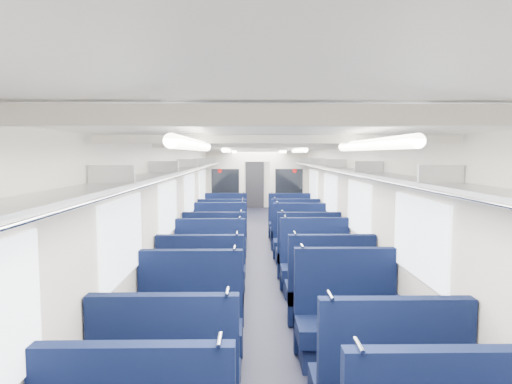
{
  "coord_description": "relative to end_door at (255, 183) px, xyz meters",
  "views": [
    {
      "loc": [
        -0.2,
        -9.27,
        2.2
      ],
      "look_at": [
        -0.04,
        2.2,
        1.22
      ],
      "focal_mm": 31.07,
      "sensor_mm": 36.0,
      "label": 1
    }
  ],
  "objects": [
    {
      "name": "luggage_rack_left",
      "position": [
        -1.21,
        -8.94,
        0.97
      ],
      "size": [
        0.36,
        17.4,
        0.18
      ],
      "color": "#B2B5BA",
      "rests_on": "wall_left"
    },
    {
      "name": "seat_11",
      "position": [
        0.83,
        -11.39,
        -0.62
      ],
      "size": [
        1.1,
        0.61,
        1.23
      ],
      "color": "#0A1334",
      "rests_on": "floor"
    },
    {
      "name": "seat_15",
      "position": [
        0.83,
        -9.28,
        -0.62
      ],
      "size": [
        1.1,
        0.61,
        1.23
      ],
      "color": "#0A1334",
      "rests_on": "floor"
    },
    {
      "name": "seat_7",
      "position": [
        0.83,
        -13.67,
        -0.62
      ],
      "size": [
        1.1,
        0.61,
        1.23
      ],
      "color": "#0A1334",
      "rests_on": "floor"
    },
    {
      "name": "seat_18",
      "position": [
        -0.83,
        -6.9,
        -0.62
      ],
      "size": [
        1.1,
        0.61,
        1.23
      ],
      "color": "#0A1334",
      "rests_on": "floor"
    },
    {
      "name": "luggage_rack_right",
      "position": [
        1.21,
        -8.94,
        0.97
      ],
      "size": [
        0.36,
        17.4,
        0.18
      ],
      "color": "#B2B5BA",
      "rests_on": "wall_right"
    },
    {
      "name": "dado_left",
      "position": [
        -1.39,
        -8.94,
        -0.65
      ],
      "size": [
        0.03,
        17.9,
        0.7
      ],
      "primitive_type": "cube",
      "color": "black",
      "rests_on": "floor"
    },
    {
      "name": "seat_19",
      "position": [
        0.83,
        -6.96,
        -0.62
      ],
      "size": [
        1.1,
        0.61,
        1.23
      ],
      "color": "#0A1334",
      "rests_on": "floor"
    },
    {
      "name": "seat_14",
      "position": [
        -0.83,
        -9.14,
        -0.62
      ],
      "size": [
        1.1,
        0.61,
        1.23
      ],
      "color": "#0A1334",
      "rests_on": "floor"
    },
    {
      "name": "dado_right",
      "position": [
        1.39,
        -8.94,
        -0.65
      ],
      "size": [
        0.03,
        17.9,
        0.7
      ],
      "primitive_type": "cube",
      "color": "black",
      "rests_on": "floor"
    },
    {
      "name": "ceiling_fittings",
      "position": [
        0.0,
        -9.2,
        1.29
      ],
      "size": [
        2.7,
        16.06,
        0.11
      ],
      "color": "beige",
      "rests_on": "ceiling"
    },
    {
      "name": "seat_16",
      "position": [
        -0.83,
        -8.14,
        -0.62
      ],
      "size": [
        1.1,
        0.61,
        1.23
      ],
      "color": "#0A1334",
      "rests_on": "floor"
    },
    {
      "name": "ceiling",
      "position": [
        0.0,
        -8.94,
        1.35
      ],
      "size": [
        2.8,
        18.0,
        0.01
      ],
      "primitive_type": "cube",
      "color": "silver",
      "rests_on": "wall_left"
    },
    {
      "name": "floor",
      "position": [
        0.0,
        -8.94,
        -1.0
      ],
      "size": [
        2.8,
        18.0,
        0.01
      ],
      "primitive_type": "cube",
      "color": "black",
      "rests_on": "ground"
    },
    {
      "name": "seat_10",
      "position": [
        -0.83,
        -11.48,
        -0.62
      ],
      "size": [
        1.1,
        0.61,
        1.23
      ],
      "color": "#0A1334",
      "rests_on": "floor"
    },
    {
      "name": "windows",
      "position": [
        0.0,
        -9.4,
        0.42
      ],
      "size": [
        2.78,
        15.6,
        0.75
      ],
      "color": "white",
      "rests_on": "wall_left"
    },
    {
      "name": "seat_12",
      "position": [
        -0.83,
        -10.38,
        -0.62
      ],
      "size": [
        1.1,
        0.61,
        1.23
      ],
      "color": "#0A1334",
      "rests_on": "floor"
    },
    {
      "name": "wall_right",
      "position": [
        1.4,
        -8.94,
        0.18
      ],
      "size": [
        0.02,
        18.0,
        2.35
      ],
      "primitive_type": "cube",
      "color": "beige",
      "rests_on": "floor"
    },
    {
      "name": "seat_9",
      "position": [
        0.83,
        -12.58,
        -0.62
      ],
      "size": [
        1.1,
        0.61,
        1.23
      ],
      "color": "#0A1334",
      "rests_on": "floor"
    },
    {
      "name": "seat_6",
      "position": [
        -0.83,
        -13.75,
        -0.62
      ],
      "size": [
        1.1,
        0.61,
        1.23
      ],
      "color": "#0A1334",
      "rests_on": "floor"
    },
    {
      "name": "seat_8",
      "position": [
        -0.83,
        -12.58,
        -0.62
      ],
      "size": [
        1.1,
        0.61,
        1.23
      ],
      "color": "#0A1334",
      "rests_on": "floor"
    },
    {
      "name": "end_door",
      "position": [
        0.0,
        0.0,
        0.0
      ],
      "size": [
        0.75,
        0.06,
        2.0
      ],
      "primitive_type": "cube",
      "color": "black",
      "rests_on": "floor"
    },
    {
      "name": "wall_left",
      "position": [
        -1.4,
        -8.94,
        0.18
      ],
      "size": [
        0.02,
        18.0,
        2.35
      ],
      "primitive_type": "cube",
      "color": "beige",
      "rests_on": "floor"
    },
    {
      "name": "seat_13",
      "position": [
        0.83,
        -10.42,
        -0.62
      ],
      "size": [
        1.1,
        0.61,
        1.23
      ],
      "color": "#0A1334",
      "rests_on": "floor"
    },
    {
      "name": "bulkhead",
      "position": [
        -0.0,
        -6.03,
        0.23
      ],
      "size": [
        2.8,
        0.1,
        2.35
      ],
      "color": "beige",
      "rests_on": "floor"
    },
    {
      "name": "wall_far",
      "position": [
        0.0,
        0.06,
        0.18
      ],
      "size": [
        2.8,
        0.02,
        2.35
      ],
      "primitive_type": "cube",
      "color": "beige",
      "rests_on": "floor"
    },
    {
      "name": "seat_17",
      "position": [
        0.83,
        -8.11,
        -0.62
      ],
      "size": [
        1.1,
        0.61,
        1.23
      ],
      "color": "#0A1334",
      "rests_on": "floor"
    }
  ]
}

